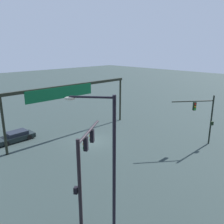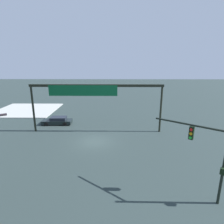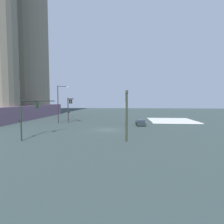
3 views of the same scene
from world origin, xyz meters
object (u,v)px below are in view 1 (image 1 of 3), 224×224
(streetlamp_curved_arm, at_px, (109,159))
(sedan_car_approaching, at_px, (16,137))
(traffic_signal_opposite_side, at_px, (204,113))
(traffic_signal_near_corner, at_px, (84,162))

(streetlamp_curved_arm, bearing_deg, sedan_car_approaching, -45.66)
(traffic_signal_opposite_side, bearing_deg, sedan_car_approaching, -9.76)
(streetlamp_curved_arm, distance_m, sedan_car_approaching, 19.70)
(traffic_signal_near_corner, relative_size, traffic_signal_opposite_side, 1.02)
(traffic_signal_near_corner, relative_size, streetlamp_curved_arm, 0.68)
(traffic_signal_opposite_side, xyz_separation_m, streetlamp_curved_arm, (17.63, 2.46, 1.29))
(traffic_signal_near_corner, height_order, sedan_car_approaching, traffic_signal_near_corner)
(traffic_signal_near_corner, xyz_separation_m, streetlamp_curved_arm, (0.04, 2.42, 1.05))
(traffic_signal_near_corner, xyz_separation_m, sedan_car_approaching, (-2.06, -16.63, -3.53))
(traffic_signal_near_corner, height_order, streetlamp_curved_arm, streetlamp_curved_arm)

